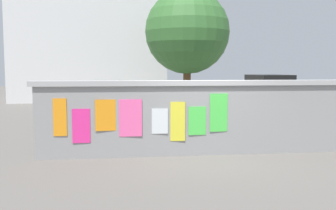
% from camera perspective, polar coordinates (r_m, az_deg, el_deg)
% --- Properties ---
extents(ground, '(60.00, 60.00, 0.00)m').
position_cam_1_polar(ground, '(17.30, -0.42, -1.46)').
color(ground, '#605B56').
extents(poster_wall, '(8.08, 0.42, 1.79)m').
position_cam_1_polar(poster_wall, '(9.34, 5.24, -1.71)').
color(poster_wall, gray).
rests_on(poster_wall, ground).
extents(auto_rickshaw_truck, '(3.74, 1.89, 1.85)m').
position_cam_1_polar(auto_rickshaw_truck, '(13.59, 10.95, 0.37)').
color(auto_rickshaw_truck, black).
rests_on(auto_rickshaw_truck, ground).
extents(motorcycle, '(1.90, 0.56, 0.87)m').
position_cam_1_polar(motorcycle, '(11.88, -6.08, -2.40)').
color(motorcycle, black).
rests_on(motorcycle, ground).
extents(bicycle_near, '(1.69, 0.46, 0.95)m').
position_cam_1_polar(bicycle_near, '(14.46, -7.56, -1.41)').
color(bicycle_near, black).
rests_on(bicycle_near, ground).
extents(person_walking, '(0.45, 0.45, 1.62)m').
position_cam_1_polar(person_walking, '(10.55, -10.85, -0.59)').
color(person_walking, purple).
rests_on(person_walking, ground).
extents(tree_roadside, '(4.27, 4.27, 6.05)m').
position_cam_1_polar(tree_roadside, '(19.91, 2.85, 10.70)').
color(tree_roadside, brown).
rests_on(tree_roadside, ground).
extents(building_background, '(9.81, 6.96, 7.84)m').
position_cam_1_polar(building_background, '(26.98, -11.22, 9.29)').
color(building_background, silver).
rests_on(building_background, ground).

